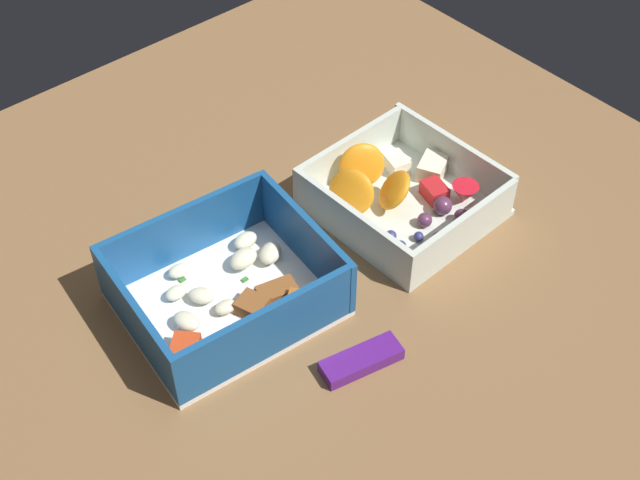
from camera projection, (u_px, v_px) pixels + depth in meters
The scene contains 4 objects.
table_surface at pixel (317, 266), 81.49cm from camera, with size 80.00×80.00×2.00cm, color brown.
pasta_container at pixel (228, 291), 75.37cm from camera, with size 18.82×16.38×6.44cm.
fruit_bowl at pixel (402, 194), 84.31cm from camera, with size 15.52×16.11×5.51cm.
candy_bar at pixel (361, 360), 72.01cm from camera, with size 7.00×2.40×1.20cm, color #51197A.
Camera 1 is at (35.74, 41.54, 61.37)cm, focal length 48.75 mm.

